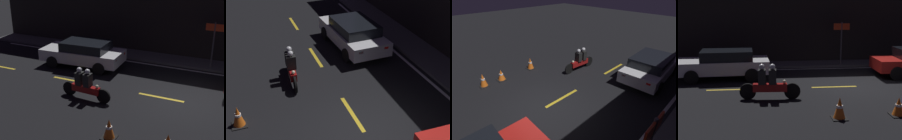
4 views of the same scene
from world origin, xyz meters
The scene contains 9 objects.
ground_plane centered at (0.00, 0.00, 0.00)m, with size 56.00×56.00×0.00m, color black.
lane_dash_a centered at (-10.00, 0.00, 0.00)m, with size 2.00×0.14×0.01m.
lane_dash_b centered at (-5.50, 0.00, 0.00)m, with size 2.00×0.14×0.01m.
lane_dash_c centered at (-1.00, 0.00, 0.00)m, with size 2.00×0.14×0.01m.
sedan_white centered at (-5.94, 2.03, 0.76)m, with size 4.46×2.18×1.40m.
motorcycle centered at (-3.92, -1.46, 0.65)m, with size 2.32×0.40×1.38m.
traffic_cone_near centered at (-1.72, -3.71, 0.35)m, with size 0.50×0.50×0.72m.
traffic_cone_mid centered at (0.27, -3.63, 0.30)m, with size 0.51×0.51×0.62m.
traffic_cone_far centered at (1.26, -3.65, 0.36)m, with size 0.47×0.47×0.73m.
Camera 3 is at (3.64, 4.98, 5.02)m, focal length 28.00 mm.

